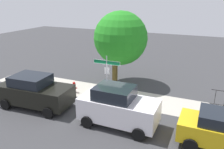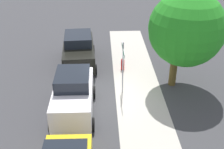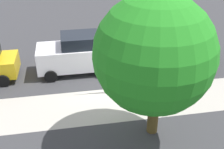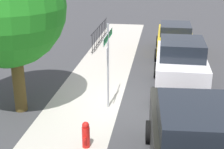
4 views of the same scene
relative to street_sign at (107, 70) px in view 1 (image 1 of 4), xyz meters
name	(u,v)px [view 1 (image 1 of 4)]	position (x,y,z in m)	size (l,w,h in m)	color
ground_plane	(110,103)	(0.37, -0.40, -2.07)	(60.00, 60.00, 0.00)	#38383A
sidewalk_strip	(146,101)	(2.37, 0.90, -2.07)	(24.00, 2.60, 0.00)	#B0A99D
street_sign	(107,70)	(0.00, 0.00, 0.00)	(1.80, 0.07, 2.97)	#9EA0A5
shade_tree	(121,38)	(-0.41, 3.31, 1.45)	(3.98, 3.98, 5.49)	#4F401D
car_black	(35,91)	(-3.59, -2.60, -1.08)	(4.57, 2.37, 1.99)	black
car_white	(118,107)	(1.82, -2.52, -1.03)	(4.05, 2.04, 2.11)	white
fire_hydrant	(74,87)	(-2.64, 0.20, -1.69)	(0.42, 0.22, 0.78)	red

